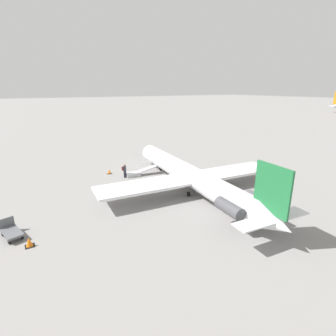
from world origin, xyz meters
name	(u,v)px	position (x,y,z in m)	size (l,w,h in m)	color
ground_plane	(187,188)	(0.00, 0.00, 0.00)	(600.00, 600.00, 0.00)	gray
airplane_main	(191,175)	(-0.81, 0.07, 1.73)	(27.10, 20.69, 5.79)	silver
boarding_stairs	(136,173)	(6.82, 3.06, 0.35)	(1.35, 4.09, 1.52)	#B2B2B7
passenger	(124,170)	(6.92, 4.58, 1.00)	(0.36, 0.55, 1.74)	#23232D
luggage_cart	(11,231)	(-1.46, 17.07, 0.46)	(2.41, 1.64, 1.22)	#595B60
traffic_cone_near_stairs	(109,172)	(9.39, 5.74, 0.29)	(0.57, 0.57, 0.62)	black
traffic_cone_near_cart	(29,242)	(-3.54, 16.02, 0.32)	(0.62, 0.62, 0.69)	black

